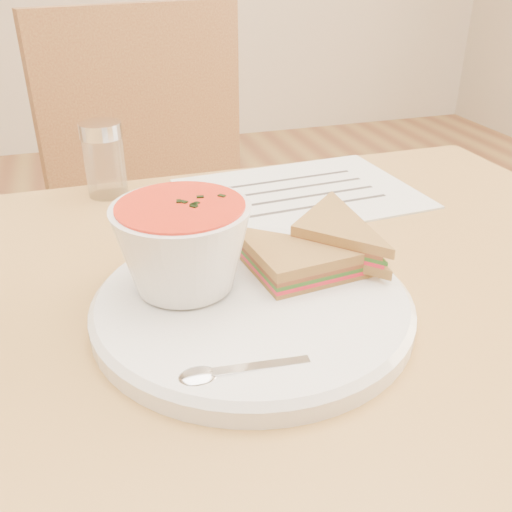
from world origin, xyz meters
name	(u,v)px	position (x,y,z in m)	size (l,w,h in m)	color
chair_far	(197,272)	(0.05, 0.50, 0.48)	(0.43, 0.43, 0.97)	brown
plate	(252,306)	(0.00, -0.04, 0.76)	(0.30, 0.30, 0.02)	white
soup_bowl	(183,251)	(-0.06, -0.01, 0.81)	(0.13, 0.13, 0.09)	white
sandwich_half_a	(277,291)	(0.01, -0.06, 0.78)	(0.11, 0.11, 0.03)	olive
sandwich_half_b	(290,241)	(0.05, 0.01, 0.80)	(0.11, 0.11, 0.03)	olive
spoon	(258,368)	(-0.03, -0.15, 0.77)	(0.16, 0.03, 0.01)	silver
paper_menu	(300,193)	(0.15, 0.22, 0.75)	(0.32, 0.23, 0.00)	silver
condiment_shaker	(104,160)	(-0.11, 0.30, 0.80)	(0.06, 0.06, 0.10)	silver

